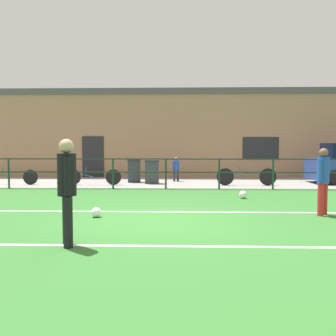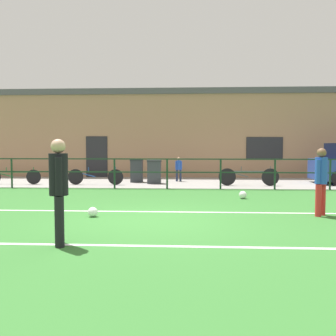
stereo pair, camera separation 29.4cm
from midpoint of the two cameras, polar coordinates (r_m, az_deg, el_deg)
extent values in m
cube|color=#33702D|center=(8.52, -1.58, -7.86)|extent=(60.00, 44.00, 0.04)
cube|color=white|center=(9.53, -1.04, -6.52)|extent=(36.00, 0.11, 0.00)
cube|color=white|center=(6.40, -3.27, -11.48)|extent=(36.00, 0.11, 0.00)
cube|color=gray|center=(16.92, 0.87, -2.14)|extent=(48.00, 5.00, 0.02)
cylinder|color=#193823|center=(15.86, -21.75, -0.70)|extent=(0.07, 0.07, 1.15)
cylinder|color=#193823|center=(15.12, -14.87, -0.76)|extent=(0.07, 0.07, 1.15)
cylinder|color=#193823|center=(14.62, -7.40, -0.82)|extent=(0.07, 0.07, 1.15)
cylinder|color=#193823|center=(14.38, 0.45, -0.86)|extent=(0.07, 0.07, 1.15)
cylinder|color=#193823|center=(14.42, 8.41, -0.88)|extent=(0.07, 0.07, 1.15)
cylinder|color=#193823|center=(14.74, 16.18, -0.89)|extent=(0.07, 0.07, 1.15)
cylinder|color=#193823|center=(15.31, 23.50, -0.88)|extent=(0.07, 0.07, 1.15)
cube|color=#193823|center=(14.35, 0.45, 1.34)|extent=(36.00, 0.04, 0.04)
cube|color=#193823|center=(14.38, 0.45, -0.63)|extent=(36.00, 0.04, 0.04)
cube|color=#A37A5B|center=(20.54, 1.32, 4.70)|extent=(28.00, 2.40, 4.22)
cube|color=#232328|center=(19.86, -10.14, 1.64)|extent=(1.10, 0.04, 2.10)
cube|color=#232328|center=(19.69, 14.59, 2.88)|extent=(1.80, 0.04, 1.10)
cube|color=#4C4C51|center=(20.72, 1.33, 10.96)|extent=(28.00, 2.56, 0.30)
cylinder|color=black|center=(6.42, -14.59, -7.76)|extent=(0.15, 0.15, 0.83)
cylinder|color=black|center=(6.67, -14.68, -7.33)|extent=(0.15, 0.15, 0.83)
cylinder|color=black|center=(6.45, -14.74, -0.92)|extent=(0.31, 0.31, 0.68)
sphere|color=tan|center=(6.43, -14.80, 3.16)|extent=(0.23, 0.23, 0.23)
cylinder|color=black|center=(6.26, -14.67, -1.22)|extent=(0.11, 0.11, 0.61)
cylinder|color=black|center=(6.63, -14.79, -0.97)|extent=(0.11, 0.11, 0.61)
cylinder|color=red|center=(9.55, 22.30, -4.49)|extent=(0.14, 0.14, 0.75)
cylinder|color=red|center=(9.77, 22.83, -4.33)|extent=(0.14, 0.14, 0.75)
cylinder|color=blue|center=(9.60, 22.66, -0.36)|extent=(0.28, 0.28, 0.62)
sphere|color=brown|center=(9.58, 22.72, 2.12)|extent=(0.21, 0.21, 0.21)
cylinder|color=blue|center=(9.44, 22.28, -0.51)|extent=(0.10, 0.10, 0.55)
cylinder|color=blue|center=(9.75, 23.03, -0.41)|extent=(0.10, 0.10, 0.55)
sphere|color=white|center=(12.05, 11.77, -3.94)|extent=(0.24, 0.24, 0.24)
sphere|color=white|center=(8.99, -10.22, -6.47)|extent=(0.22, 0.22, 0.22)
cylinder|color=#232D4C|center=(17.25, 2.36, -1.14)|extent=(0.09, 0.09, 0.52)
cylinder|color=#232D4C|center=(17.25, 1.82, -1.14)|extent=(0.09, 0.09, 0.52)
cylinder|color=blue|center=(17.22, 2.09, 0.43)|extent=(0.19, 0.19, 0.43)
sphere|color=#A37556|center=(17.21, 2.09, 1.39)|extent=(0.15, 0.15, 0.15)
cylinder|color=blue|center=(17.22, 2.48, 0.39)|extent=(0.07, 0.07, 0.38)
cylinder|color=blue|center=(17.22, 1.70, 0.39)|extent=(0.07, 0.07, 0.38)
cylinder|color=black|center=(18.54, 22.53, -0.95)|extent=(0.60, 0.18, 0.60)
cylinder|color=black|center=(15.66, 9.34, -1.32)|extent=(0.70, 0.04, 0.70)
cylinder|color=black|center=(15.93, 15.51, -1.32)|extent=(0.70, 0.04, 0.70)
cube|color=#4C5156|center=(15.76, 12.46, -0.50)|extent=(1.34, 0.04, 0.04)
cube|color=#4C5156|center=(15.70, 10.91, -0.91)|extent=(0.84, 0.03, 0.25)
cylinder|color=#4C5156|center=(15.71, 11.38, -0.13)|extent=(0.03, 0.03, 0.20)
cylinder|color=#4C5156|center=(15.91, 15.52, -0.25)|extent=(0.03, 0.03, 0.28)
cylinder|color=black|center=(16.24, -13.09, -1.29)|extent=(0.64, 0.04, 0.64)
cylinder|color=black|center=(15.85, -7.29, -1.34)|extent=(0.64, 0.04, 0.64)
cube|color=#234C99|center=(16.01, -10.23, -0.57)|extent=(1.30, 0.04, 0.04)
cube|color=#234C99|center=(16.12, -11.67, -0.93)|extent=(0.82, 0.03, 0.23)
cylinder|color=#234C99|center=(16.07, -11.25, -0.21)|extent=(0.03, 0.03, 0.20)
cylinder|color=#234C99|center=(15.83, -7.30, -0.33)|extent=(0.03, 0.03, 0.28)
cylinder|color=black|center=(16.83, -18.91, -1.27)|extent=(0.62, 0.04, 0.62)
cube|color=#1E6633|center=(17.16, -21.58, -0.57)|extent=(1.34, 0.04, 0.04)
cube|color=#1E6633|center=(17.35, -22.86, -0.88)|extent=(0.84, 0.03, 0.23)
cylinder|color=#1E6633|center=(17.28, -22.49, -0.23)|extent=(0.03, 0.03, 0.20)
cylinder|color=#1E6633|center=(16.81, -18.93, -0.35)|extent=(0.03, 0.03, 0.28)
cube|color=#33383D|center=(16.27, -1.54, -0.70)|extent=(0.55, 0.47, 0.92)
cube|color=#282C30|center=(16.24, -1.55, 1.07)|extent=(0.59, 0.50, 0.08)
cube|color=#33383D|center=(16.90, -4.19, -0.52)|extent=(0.51, 0.43, 0.94)
cube|color=#282C30|center=(16.87, -4.20, 1.20)|extent=(0.54, 0.46, 0.08)
camera|label=1|loc=(0.15, -89.32, 0.04)|focal=40.94mm
camera|label=2|loc=(0.15, 90.68, -0.04)|focal=40.94mm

